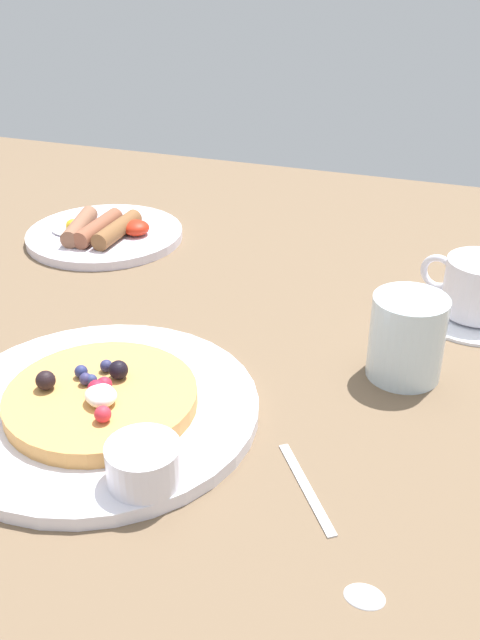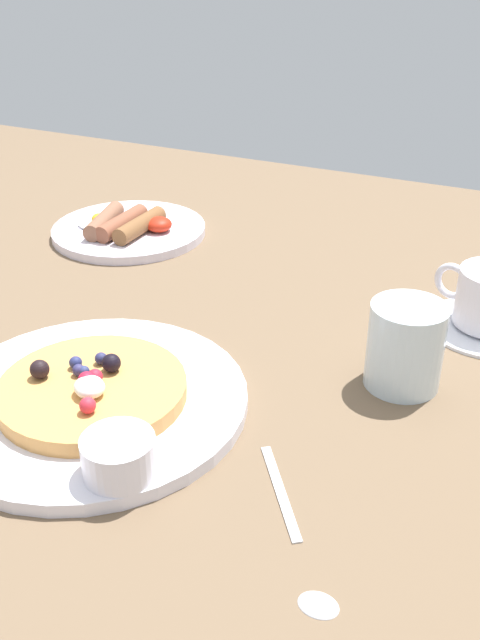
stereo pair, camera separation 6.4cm
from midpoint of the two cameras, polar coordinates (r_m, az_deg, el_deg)
ground_plane at (r=77.15cm, az=-4.21°, el=-2.92°), size 197.71×127.67×3.00cm
pancake_plate at (r=67.21cm, az=-13.84°, el=-7.01°), size 29.02×29.02×1.29cm
pancake_with_berries at (r=65.86cm, az=-13.90°, el=-6.15°), size 17.37×17.37×3.37cm
syrup_ramekin at (r=56.78cm, az=-11.02°, el=-11.31°), size 5.92×5.92×3.34cm
breakfast_plate at (r=104.43cm, az=-12.55°, el=6.66°), size 22.11×22.11×1.25cm
fried_breakfast at (r=102.36cm, az=-12.99°, el=7.19°), size 14.08×11.03×2.64cm
coffee_saucer at (r=84.67cm, az=16.39°, el=0.45°), size 14.13×14.13×0.74cm
coffee_cup at (r=83.11cm, az=16.63°, el=2.67°), size 11.12×8.16×6.28cm
teaspoon at (r=53.69cm, az=4.38°, el=-17.74°), size 11.43×14.61×0.60cm
water_glass at (r=70.10cm, az=10.76°, el=-1.45°), size 7.33×7.33×8.55cm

